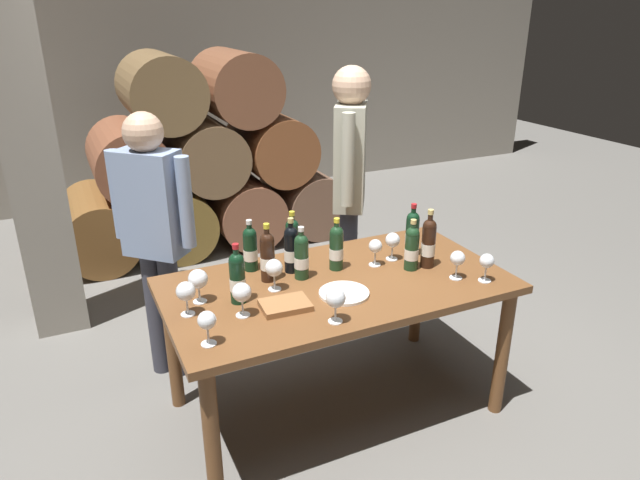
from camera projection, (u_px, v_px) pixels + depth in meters
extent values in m
plane|color=#66635E|center=(336.00, 406.00, 3.12)|extent=(14.00, 14.00, 0.00)
cube|color=gray|center=(161.00, 69.00, 6.11)|extent=(10.00, 0.24, 2.80)
cylinder|color=brown|center=(98.00, 227.00, 4.81)|extent=(0.60, 0.90, 0.60)
cylinder|color=brown|center=(173.00, 216.00, 5.06)|extent=(0.60, 0.90, 0.60)
cylinder|color=brown|center=(241.00, 207.00, 5.31)|extent=(0.60, 0.90, 0.60)
cylinder|color=brown|center=(303.00, 198.00, 5.56)|extent=(0.60, 0.90, 0.60)
cylinder|color=brown|center=(128.00, 160.00, 4.73)|extent=(0.60, 0.90, 0.60)
cylinder|color=brown|center=(203.00, 152.00, 4.98)|extent=(0.60, 0.90, 0.60)
cylinder|color=brown|center=(271.00, 145.00, 5.23)|extent=(0.60, 0.90, 0.60)
cylinder|color=brown|center=(160.00, 90.00, 4.65)|extent=(0.60, 0.90, 0.60)
cylinder|color=brown|center=(234.00, 86.00, 4.90)|extent=(0.60, 0.90, 0.60)
cube|color=gray|center=(28.00, 136.00, 3.46)|extent=(0.32, 0.32, 2.60)
cube|color=brown|center=(337.00, 285.00, 2.84)|extent=(1.70, 0.90, 0.04)
cylinder|color=brown|center=(212.00, 442.00, 2.36)|extent=(0.07, 0.07, 0.72)
cylinder|color=brown|center=(502.00, 353.00, 2.96)|extent=(0.07, 0.07, 0.72)
cylinder|color=brown|center=(173.00, 348.00, 3.01)|extent=(0.07, 0.07, 0.72)
cylinder|color=brown|center=(417.00, 290.00, 3.62)|extent=(0.07, 0.07, 0.72)
cylinder|color=#19381E|center=(301.00, 260.00, 2.84)|extent=(0.07, 0.07, 0.19)
sphere|color=#19381E|center=(301.00, 241.00, 2.80)|extent=(0.07, 0.07, 0.07)
cylinder|color=#19381E|center=(301.00, 237.00, 2.79)|extent=(0.03, 0.03, 0.06)
cylinder|color=silver|center=(301.00, 229.00, 2.78)|extent=(0.03, 0.03, 0.02)
cylinder|color=silver|center=(301.00, 262.00, 2.85)|extent=(0.07, 0.07, 0.06)
cylinder|color=black|center=(291.00, 253.00, 2.91)|extent=(0.07, 0.07, 0.20)
sphere|color=black|center=(291.00, 233.00, 2.87)|extent=(0.07, 0.07, 0.07)
cylinder|color=black|center=(291.00, 229.00, 2.86)|extent=(0.03, 0.03, 0.06)
cylinder|color=tan|center=(291.00, 220.00, 2.84)|extent=(0.03, 0.03, 0.02)
cylinder|color=silver|center=(291.00, 255.00, 2.91)|extent=(0.07, 0.07, 0.06)
cylinder|color=black|center=(412.00, 237.00, 3.11)|extent=(0.07, 0.07, 0.21)
sphere|color=black|center=(413.00, 218.00, 3.06)|extent=(0.07, 0.07, 0.07)
cylinder|color=black|center=(413.00, 214.00, 3.05)|extent=(0.03, 0.03, 0.06)
cylinder|color=#B21E23|center=(414.00, 206.00, 3.04)|extent=(0.03, 0.03, 0.02)
cylinder|color=silver|center=(412.00, 239.00, 3.11)|extent=(0.07, 0.07, 0.06)
cylinder|color=#19381E|center=(336.00, 251.00, 2.94)|extent=(0.07, 0.07, 0.20)
sphere|color=#19381E|center=(337.00, 233.00, 2.90)|extent=(0.07, 0.07, 0.07)
cylinder|color=#19381E|center=(337.00, 228.00, 2.89)|extent=(0.03, 0.03, 0.06)
cylinder|color=gold|center=(337.00, 220.00, 2.87)|extent=(0.03, 0.03, 0.02)
cylinder|color=silver|center=(336.00, 253.00, 2.94)|extent=(0.07, 0.07, 0.06)
cylinder|color=#19381E|center=(412.00, 252.00, 2.94)|extent=(0.07, 0.07, 0.19)
sphere|color=#19381E|center=(413.00, 234.00, 2.90)|extent=(0.07, 0.07, 0.07)
cylinder|color=#19381E|center=(413.00, 229.00, 2.89)|extent=(0.03, 0.03, 0.06)
cylinder|color=tan|center=(414.00, 222.00, 2.88)|extent=(0.03, 0.03, 0.02)
cylinder|color=silver|center=(411.00, 254.00, 2.94)|extent=(0.07, 0.07, 0.06)
cylinder|color=black|center=(268.00, 261.00, 2.81)|extent=(0.07, 0.07, 0.21)
sphere|color=black|center=(267.00, 240.00, 2.77)|extent=(0.07, 0.07, 0.07)
cylinder|color=black|center=(267.00, 235.00, 2.76)|extent=(0.03, 0.03, 0.07)
cylinder|color=gold|center=(266.00, 226.00, 2.74)|extent=(0.03, 0.03, 0.02)
cylinder|color=silver|center=(268.00, 263.00, 2.82)|extent=(0.07, 0.07, 0.06)
cylinder|color=black|center=(292.00, 244.00, 3.02)|extent=(0.07, 0.07, 0.20)
sphere|color=black|center=(292.00, 226.00, 2.99)|extent=(0.07, 0.07, 0.07)
cylinder|color=black|center=(292.00, 221.00, 2.98)|extent=(0.03, 0.03, 0.06)
cylinder|color=gold|center=(292.00, 214.00, 2.96)|extent=(0.03, 0.03, 0.02)
cylinder|color=silver|center=(292.00, 246.00, 3.03)|extent=(0.07, 0.07, 0.06)
cylinder|color=black|center=(250.00, 253.00, 2.93)|extent=(0.07, 0.07, 0.19)
sphere|color=black|center=(250.00, 234.00, 2.89)|extent=(0.07, 0.07, 0.07)
cylinder|color=black|center=(249.00, 230.00, 2.88)|extent=(0.03, 0.03, 0.06)
cylinder|color=silver|center=(249.00, 222.00, 2.87)|extent=(0.03, 0.03, 0.02)
cylinder|color=silver|center=(251.00, 254.00, 2.93)|extent=(0.07, 0.07, 0.06)
cylinder|color=black|center=(428.00, 247.00, 2.96)|extent=(0.07, 0.07, 0.22)
sphere|color=black|center=(430.00, 226.00, 2.92)|extent=(0.07, 0.07, 0.07)
cylinder|color=black|center=(430.00, 221.00, 2.91)|extent=(0.03, 0.03, 0.07)
cylinder|color=tan|center=(431.00, 212.00, 2.89)|extent=(0.03, 0.03, 0.03)
cylinder|color=silver|center=(428.00, 249.00, 2.97)|extent=(0.07, 0.07, 0.07)
cylinder|color=black|center=(238.00, 282.00, 2.61)|extent=(0.07, 0.07, 0.20)
sphere|color=black|center=(236.00, 261.00, 2.56)|extent=(0.07, 0.07, 0.07)
cylinder|color=black|center=(236.00, 255.00, 2.55)|extent=(0.03, 0.03, 0.06)
cylinder|color=#B21E23|center=(235.00, 246.00, 2.54)|extent=(0.03, 0.03, 0.02)
cylinder|color=silver|center=(238.00, 284.00, 2.61)|extent=(0.07, 0.07, 0.06)
cylinder|color=white|center=(335.00, 321.00, 2.48)|extent=(0.06, 0.06, 0.00)
cylinder|color=white|center=(335.00, 313.00, 2.46)|extent=(0.01, 0.01, 0.07)
sphere|color=white|center=(336.00, 298.00, 2.43)|extent=(0.09, 0.09, 0.09)
cylinder|color=white|center=(188.00, 314.00, 2.53)|extent=(0.06, 0.06, 0.00)
cylinder|color=white|center=(187.00, 306.00, 2.52)|extent=(0.01, 0.01, 0.07)
sphere|color=white|center=(186.00, 291.00, 2.49)|extent=(0.09, 0.09, 0.09)
cylinder|color=white|center=(275.00, 289.00, 2.76)|extent=(0.06, 0.06, 0.00)
cylinder|color=white|center=(274.00, 282.00, 2.74)|extent=(0.01, 0.01, 0.07)
sphere|color=white|center=(274.00, 268.00, 2.71)|extent=(0.08, 0.08, 0.08)
cylinder|color=white|center=(392.00, 259.00, 3.09)|extent=(0.06, 0.06, 0.00)
cylinder|color=white|center=(392.00, 252.00, 3.07)|extent=(0.01, 0.01, 0.07)
sphere|color=white|center=(393.00, 240.00, 3.04)|extent=(0.08, 0.08, 0.08)
cylinder|color=white|center=(243.00, 315.00, 2.52)|extent=(0.06, 0.06, 0.00)
cylinder|color=white|center=(243.00, 307.00, 2.51)|extent=(0.01, 0.01, 0.07)
sphere|color=white|center=(242.00, 292.00, 2.48)|extent=(0.09, 0.09, 0.09)
cylinder|color=white|center=(484.00, 281.00, 2.84)|extent=(0.06, 0.06, 0.00)
cylinder|color=white|center=(485.00, 273.00, 2.83)|extent=(0.01, 0.01, 0.07)
sphere|color=white|center=(487.00, 261.00, 2.80)|extent=(0.07, 0.07, 0.07)
cylinder|color=white|center=(209.00, 344.00, 2.31)|extent=(0.06, 0.06, 0.00)
cylinder|color=white|center=(208.00, 335.00, 2.30)|extent=(0.01, 0.01, 0.07)
sphere|color=white|center=(207.00, 320.00, 2.27)|extent=(0.08, 0.08, 0.08)
cylinder|color=white|center=(200.00, 301.00, 2.64)|extent=(0.06, 0.06, 0.00)
cylinder|color=white|center=(199.00, 294.00, 2.63)|extent=(0.01, 0.01, 0.07)
sphere|color=white|center=(198.00, 279.00, 2.60)|extent=(0.09, 0.09, 0.09)
cylinder|color=white|center=(375.00, 265.00, 3.02)|extent=(0.06, 0.06, 0.00)
cylinder|color=white|center=(375.00, 258.00, 3.00)|extent=(0.01, 0.01, 0.07)
sphere|color=white|center=(375.00, 246.00, 2.97)|extent=(0.07, 0.07, 0.07)
cylinder|color=white|center=(456.00, 278.00, 2.87)|extent=(0.06, 0.06, 0.00)
cylinder|color=white|center=(456.00, 271.00, 2.86)|extent=(0.01, 0.01, 0.07)
sphere|color=white|center=(458.00, 258.00, 2.83)|extent=(0.07, 0.07, 0.07)
cube|color=#936038|center=(285.00, 305.00, 2.59)|extent=(0.23, 0.17, 0.03)
cylinder|color=white|center=(344.00, 293.00, 2.71)|extent=(0.24, 0.24, 0.01)
cylinder|color=#383842|center=(348.00, 264.00, 3.82)|extent=(0.11, 0.11, 0.85)
cylinder|color=#383842|center=(347.00, 271.00, 3.72)|extent=(0.11, 0.11, 0.85)
cube|color=#B2B29E|center=(350.00, 157.00, 3.49)|extent=(0.32, 0.37, 0.64)
cylinder|color=#B2B29E|center=(352.00, 144.00, 3.67)|extent=(0.08, 0.08, 0.54)
cylinder|color=#B2B29E|center=(348.00, 160.00, 3.28)|extent=(0.08, 0.08, 0.54)
sphere|color=tan|center=(352.00, 85.00, 3.33)|extent=(0.23, 0.23, 0.23)
cylinder|color=#383842|center=(156.00, 313.00, 3.30)|extent=(0.11, 0.11, 0.77)
cylinder|color=#383842|center=(173.00, 316.00, 3.27)|extent=(0.11, 0.11, 0.77)
cube|color=#8499BC|center=(151.00, 204.00, 3.03)|extent=(0.36, 0.35, 0.58)
cylinder|color=#8499BC|center=(117.00, 195.00, 3.08)|extent=(0.08, 0.08, 0.49)
cylinder|color=#8499BC|center=(186.00, 203.00, 2.96)|extent=(0.08, 0.08, 0.49)
sphere|color=tan|center=(143.00, 132.00, 2.89)|extent=(0.21, 0.21, 0.21)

